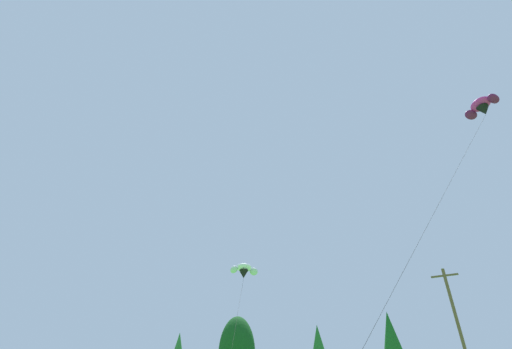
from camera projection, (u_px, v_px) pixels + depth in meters
utility_pole at (463, 340)px, 28.68m from camera, size 2.20×0.26×12.14m
parafoil_kite_high_white at (244, 271)px, 33.62m from camera, size 6.73×12.97×11.69m
parafoil_kite_mid_magenta at (482, 107)px, 29.88m from camera, size 12.50×16.26×22.25m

